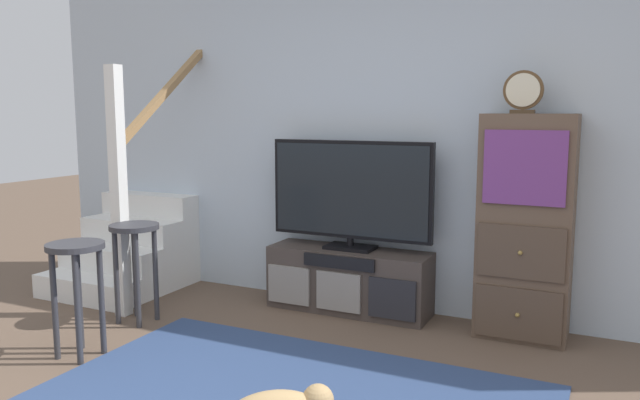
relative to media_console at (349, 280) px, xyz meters
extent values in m
cube|color=silver|center=(0.30, 0.27, 1.12)|extent=(6.40, 0.12, 2.70)
cube|color=#423833|center=(0.00, 0.01, 0.00)|extent=(1.21, 0.36, 0.47)
cube|color=gray|center=(-0.40, -0.18, -0.04)|extent=(0.34, 0.02, 0.28)
cube|color=gray|center=(0.00, -0.18, -0.04)|extent=(0.34, 0.02, 0.28)
cube|color=#232328|center=(0.40, -0.18, -0.04)|extent=(0.34, 0.02, 0.28)
cube|color=black|center=(0.00, -0.18, 0.18)|extent=(0.55, 0.02, 0.09)
cube|color=black|center=(0.00, 0.03, 0.25)|extent=(0.36, 0.22, 0.02)
cylinder|color=black|center=(0.00, 0.03, 0.29)|extent=(0.05, 0.05, 0.06)
cube|color=black|center=(0.00, 0.03, 0.68)|extent=(1.24, 0.05, 0.72)
cube|color=black|center=(0.00, 0.00, 0.68)|extent=(1.19, 0.01, 0.67)
cube|color=brown|center=(1.24, 0.02, 0.50)|extent=(0.58, 0.34, 1.46)
cube|color=#4E3C2F|center=(1.24, -0.16, -0.03)|extent=(0.53, 0.02, 0.34)
sphere|color=olive|center=(1.24, -0.18, -0.03)|extent=(0.03, 0.03, 0.03)
cube|color=#4E3C2F|center=(1.24, -0.16, 0.37)|extent=(0.53, 0.02, 0.34)
sphere|color=olive|center=(1.24, -0.18, 0.37)|extent=(0.03, 0.03, 0.03)
cube|color=#70387F|center=(1.24, -0.16, 0.90)|extent=(0.49, 0.02, 0.46)
cube|color=#4C3823|center=(1.19, 0.00, 1.24)|extent=(0.15, 0.08, 0.02)
cylinder|color=brown|center=(1.19, 0.00, 1.38)|extent=(0.24, 0.04, 0.24)
cylinder|color=beige|center=(1.19, -0.03, 1.38)|extent=(0.21, 0.01, 0.21)
cube|color=white|center=(-1.95, -0.66, -0.14)|extent=(0.90, 0.26, 0.19)
cube|color=white|center=(-1.95, -0.40, -0.04)|extent=(0.90, 0.26, 0.38)
cube|color=white|center=(-1.95, -0.14, 0.05)|extent=(0.90, 0.26, 0.57)
cube|color=white|center=(-1.95, 0.12, 0.15)|extent=(0.90, 0.26, 0.76)
cube|color=white|center=(-1.95, 0.38, 0.24)|extent=(0.90, 0.26, 0.95)
cube|color=white|center=(-1.45, -0.79, 0.67)|extent=(0.09, 0.09, 1.80)
cube|color=#9E7547|center=(-1.45, -0.14, 1.47)|extent=(0.06, 1.33, 0.99)
cylinder|color=#333338|center=(-1.22, -1.60, 0.10)|extent=(0.04, 0.04, 0.67)
cylinder|color=#333338|center=(-1.04, -1.60, 0.10)|extent=(0.04, 0.04, 0.67)
cylinder|color=#333338|center=(-1.22, -1.41, 0.10)|extent=(0.04, 0.04, 0.67)
cylinder|color=#333338|center=(-1.04, -1.41, 0.10)|extent=(0.04, 0.04, 0.67)
cylinder|color=#333338|center=(-1.13, -1.50, 0.45)|extent=(0.34, 0.34, 0.03)
cylinder|color=#333338|center=(-1.35, -0.96, 0.10)|extent=(0.04, 0.04, 0.67)
cylinder|color=#333338|center=(-1.16, -0.96, 0.10)|extent=(0.04, 0.04, 0.67)
cylinder|color=#333338|center=(-1.35, -0.77, 0.10)|extent=(0.04, 0.04, 0.67)
cylinder|color=#333338|center=(-1.16, -0.77, 0.10)|extent=(0.04, 0.04, 0.67)
cylinder|color=#333338|center=(-1.25, -0.87, 0.45)|extent=(0.34, 0.34, 0.03)
sphere|color=tan|center=(0.57, -1.70, -0.08)|extent=(0.15, 0.15, 0.15)
camera|label=1|loc=(1.76, -4.15, 1.25)|focal=35.05mm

